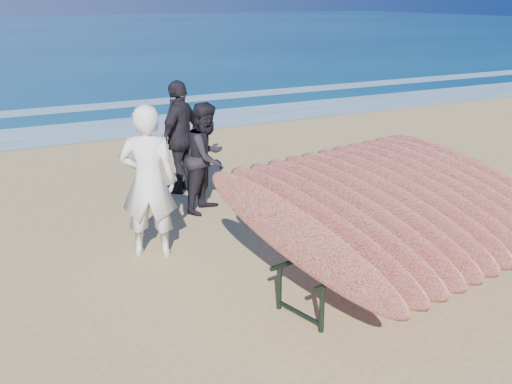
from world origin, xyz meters
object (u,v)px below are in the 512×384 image
(person_white, at_px, (148,182))
(person_dark_b, at_px, (180,137))
(person_dark_a, at_px, (207,157))
(surfboard_rack, at_px, (395,206))

(person_white, height_order, person_dark_b, person_white)
(person_white, xyz_separation_m, person_dark_b, (1.45, 2.44, -0.03))
(person_dark_a, bearing_deg, surfboard_rack, -113.96)
(surfboard_rack, bearing_deg, person_dark_a, 92.47)
(person_white, height_order, person_dark_a, person_white)
(surfboard_rack, distance_m, person_white, 3.10)
(person_white, bearing_deg, surfboard_rack, 164.15)
(person_white, relative_size, person_dark_b, 1.04)
(person_dark_a, relative_size, person_dark_b, 0.89)
(surfboard_rack, height_order, person_dark_b, person_dark_b)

